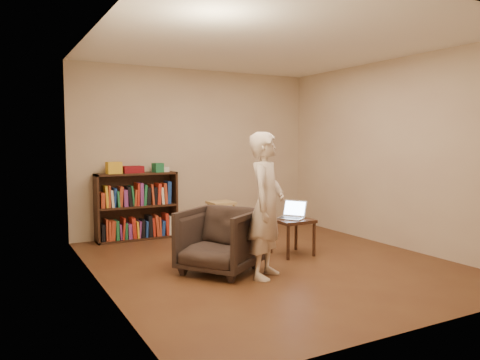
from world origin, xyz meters
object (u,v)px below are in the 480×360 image
stool (221,208)px  side_table (292,225)px  person (266,205)px  armchair (219,241)px  laptop (292,214)px  bookshelf (137,210)px

stool → side_table: bearing=-79.4°
person → armchair: bearing=91.2°
armchair → side_table: (1.18, 0.28, 0.03)m
stool → laptop: bearing=-78.3°
bookshelf → person: bearing=-74.9°
armchair → person: size_ratio=0.51×
bookshelf → armchair: size_ratio=1.51×
side_table → stool: bearing=100.6°
side_table → bookshelf: bearing=128.6°
bookshelf → stool: (1.23, -0.37, -0.01)m
armchair → person: (0.37, -0.41, 0.43)m
armchair → side_table: armchair is taller
stool → armchair: size_ratio=0.67×
side_table → laptop: size_ratio=1.10×
stool → person: bearing=-103.5°
bookshelf → person: size_ratio=0.76×
laptop → person: bearing=-82.4°
stool → person: (-0.53, -2.21, 0.36)m
bookshelf → armchair: 2.19m
armchair → laptop: bearing=69.2°
bookshelf → side_table: bookshelf is taller
bookshelf → laptop: (1.53, -1.86, 0.09)m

